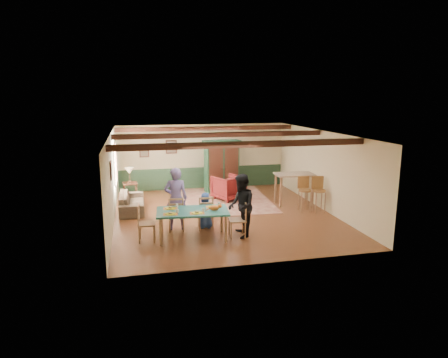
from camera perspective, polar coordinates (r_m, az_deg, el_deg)
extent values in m
plane|color=#5A2D19|center=(13.25, -0.04, -5.13)|extent=(8.00, 8.00, 0.00)
cube|color=#F2E7B5|center=(16.78, -3.08, 3.21)|extent=(7.00, 0.02, 2.70)
cube|color=#F2E7B5|center=(12.63, -15.72, -0.11)|extent=(0.02, 8.00, 2.70)
cube|color=#F2E7B5|center=(14.10, 13.97, 1.21)|extent=(0.02, 8.00, 2.70)
cube|color=white|center=(12.72, -0.04, 6.58)|extent=(7.00, 8.00, 0.02)
cube|color=#203A26|center=(16.92, -3.03, 0.19)|extent=(6.95, 0.03, 0.90)
cube|color=black|center=(10.52, 2.75, 4.95)|extent=(6.95, 0.16, 0.16)
cube|color=black|center=(13.12, -0.43, 6.35)|extent=(6.95, 0.16, 0.16)
cube|color=black|center=(15.66, -2.50, 7.24)|extent=(6.95, 0.16, 0.16)
imported|color=#6C5C9E|center=(11.68, -6.90, -2.83)|extent=(0.71, 0.50, 1.85)
imported|color=black|center=(11.03, 2.46, -3.86)|extent=(0.75, 0.92, 1.77)
imported|color=#244590|center=(11.83, -2.67, -4.52)|extent=(0.56, 0.39, 1.08)
cube|color=beige|center=(15.10, -0.40, -2.97)|extent=(3.80, 4.42, 0.01)
cube|color=#153523|center=(16.21, -0.34, 1.85)|extent=(1.55, 0.76, 2.10)
imported|color=#460E12|center=(15.07, 0.62, -1.21)|extent=(1.34, 1.35, 0.92)
imported|color=#413428|center=(14.01, -13.03, -3.21)|extent=(0.84, 2.08, 0.60)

